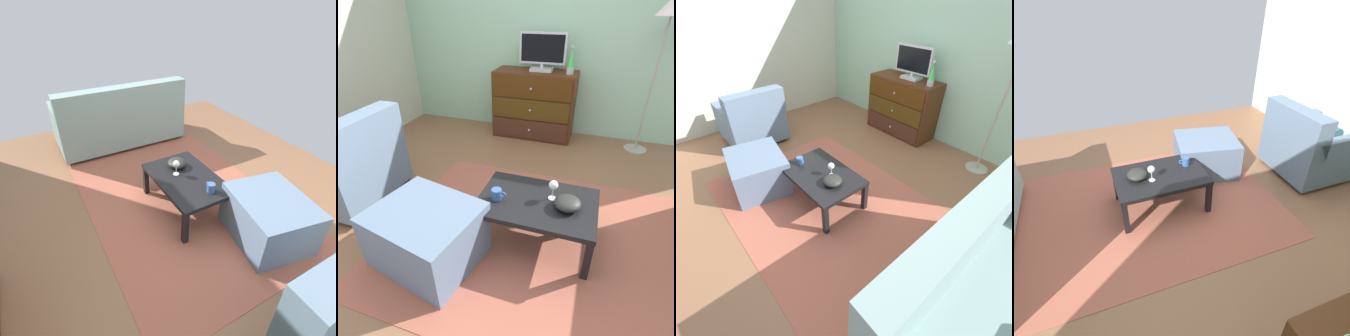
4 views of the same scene
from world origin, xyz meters
TOP-DOWN VIEW (x-y plane):
  - ground_plane at (0.00, 0.00)m, footprint 5.43×4.69m
  - wall_accent_rear at (0.00, 2.10)m, footprint 5.43×0.12m
  - area_rug at (0.20, -0.20)m, footprint 2.60×1.90m
  - dresser at (-0.43, 1.79)m, footprint 1.07×0.49m
  - tv at (-0.36, 1.82)m, footprint 0.58×0.18m
  - lava_lamp at (0.01, 1.75)m, footprint 0.09×0.09m
  - coffee_table at (0.08, -0.19)m, footprint 0.88×0.58m
  - wine_glass at (0.17, -0.13)m, footprint 0.07×0.07m
  - mug at (-0.22, -0.26)m, footprint 0.11×0.08m
  - bowl_decorative at (0.29, -0.20)m, footprint 0.19×0.19m
  - armchair at (-1.71, -0.18)m, footprint 0.80×0.83m
  - ottoman at (-0.62, -0.62)m, footprint 0.80×0.72m
  - standing_lamp at (0.95, 1.74)m, footprint 0.32×0.32m

SIDE VIEW (x-z plane):
  - ground_plane at x=0.00m, z-range -0.05..0.00m
  - area_rug at x=0.20m, z-range 0.00..0.01m
  - ottoman at x=-0.62m, z-range 0.00..0.44m
  - coffee_table at x=0.08m, z-range 0.14..0.52m
  - armchair at x=-1.71m, z-range -0.08..0.77m
  - mug at x=-0.22m, z-range 0.38..0.46m
  - bowl_decorative at x=0.29m, z-range 0.38..0.46m
  - dresser at x=-0.43m, z-range 0.00..0.89m
  - wine_glass at x=0.17m, z-range 0.42..0.57m
  - lava_lamp at x=0.01m, z-range 0.87..1.20m
  - tv at x=-0.36m, z-range 0.90..1.35m
  - wall_accent_rear at x=0.00m, z-range 0.00..2.79m
  - standing_lamp at x=0.95m, z-range 0.61..2.32m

